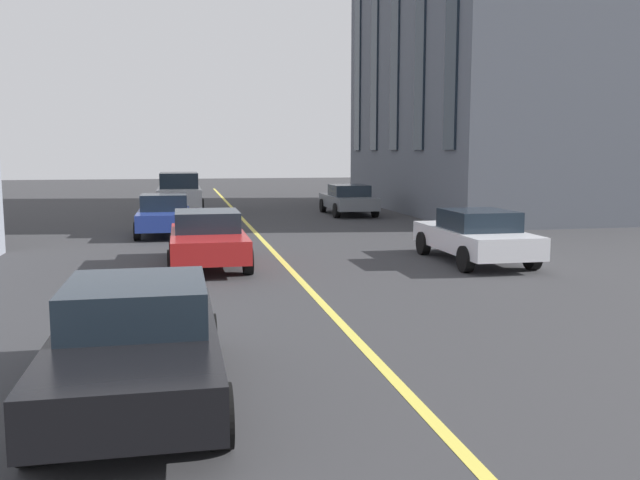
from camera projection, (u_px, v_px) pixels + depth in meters
The scene contains 7 objects.
lane_centre_line at pixel (310, 291), 14.16m from camera, with size 80.00×0.16×0.01m.
car_blue_oncoming at pixel (164, 215), 23.54m from camera, with size 3.90×1.89×1.40m.
car_red_far at pixel (208, 238), 17.24m from camera, with size 4.40×1.95×1.37m.
car_grey_near at pixel (348, 199), 31.08m from camera, with size 4.40×1.95×1.37m.
car_silver_parked_b at pixel (179, 192), 32.03m from camera, with size 4.70×2.14×1.88m.
car_white_trailing at pixel (475, 235), 17.76m from camera, with size 4.40×1.95×1.37m.
car_black_parked_a at pixel (137, 341), 7.86m from camera, with size 4.40×1.95×1.37m.
Camera 1 is at (6.34, 2.59, 2.87)m, focal length 38.43 mm.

